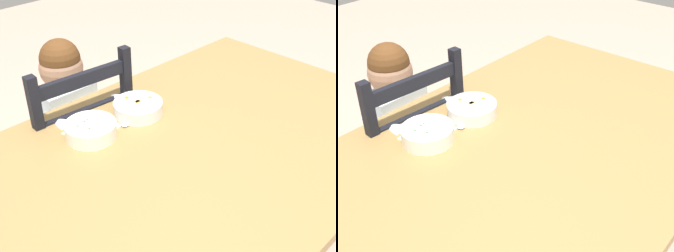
% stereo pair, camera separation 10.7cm
% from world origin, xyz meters
% --- Properties ---
extents(dining_table, '(1.60, 1.05, 0.73)m').
position_xyz_m(dining_table, '(0.00, 0.00, 0.65)').
color(dining_table, olive).
rests_on(dining_table, ground).
extents(dining_chair, '(0.45, 0.45, 0.93)m').
position_xyz_m(dining_chair, '(-0.14, 0.57, 0.45)').
color(dining_chair, black).
rests_on(dining_chair, ground).
extents(child_figure, '(0.32, 0.31, 0.96)m').
position_xyz_m(child_figure, '(-0.14, 0.57, 0.64)').
color(child_figure, silver).
rests_on(child_figure, ground).
extents(bowl_of_peas, '(0.18, 0.18, 0.06)m').
position_xyz_m(bowl_of_peas, '(-0.25, 0.27, 0.76)').
color(bowl_of_peas, white).
rests_on(bowl_of_peas, dining_table).
extents(bowl_of_carrots, '(0.18, 0.18, 0.05)m').
position_xyz_m(bowl_of_carrots, '(-0.03, 0.27, 0.76)').
color(bowl_of_carrots, white).
rests_on(bowl_of_carrots, dining_table).
extents(spoon, '(0.13, 0.08, 0.01)m').
position_xyz_m(spoon, '(-0.10, 0.26, 0.74)').
color(spoon, silver).
rests_on(spoon, dining_table).
extents(paper_napkin, '(0.18, 0.17, 0.00)m').
position_xyz_m(paper_napkin, '(-0.22, 0.31, 0.74)').
color(paper_napkin, white).
rests_on(paper_napkin, dining_table).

